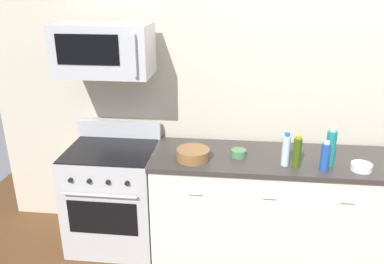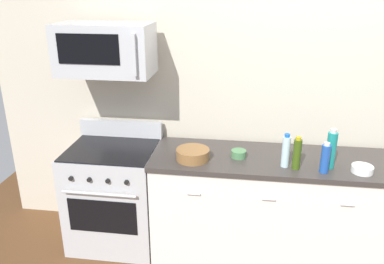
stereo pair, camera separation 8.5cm
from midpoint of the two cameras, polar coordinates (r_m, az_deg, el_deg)
name	(u,v)px [view 2 (the right image)]	position (r m, az deg, el deg)	size (l,w,h in m)	color
ground_plane	(294,254)	(3.74, 15.30, -16.76)	(6.67, 6.67, 0.00)	brown
back_wall	(304,94)	(3.51, 16.67, 5.32)	(5.56, 0.10, 2.70)	beige
counter_unit	(299,209)	(3.49, 16.03, -10.76)	(2.47, 0.66, 0.92)	silver
range_oven	(115,195)	(3.60, -10.46, -8.94)	(0.76, 0.69, 1.07)	#B7BABF
microwave	(105,49)	(3.21, -11.73, 11.69)	(0.74, 0.44, 0.40)	#B7BABF
bottle_soda_blue	(325,158)	(3.07, 19.56, -3.63)	(0.07, 0.07, 0.24)	#1E4CA5
bottle_water_clear	(286,151)	(3.07, 14.26, -2.72)	(0.06, 0.06, 0.27)	silver
bottle_sparkling_teal	(331,150)	(3.14, 20.30, -2.41)	(0.07, 0.07, 0.31)	#197F7A
bottle_olive_oil	(297,154)	(3.06, 15.79, -3.06)	(0.06, 0.06, 0.26)	#385114
bowl_wooden_salad	(193,154)	(3.12, 0.90, -3.21)	(0.27, 0.27, 0.09)	brown
bowl_white_ceramic	(362,169)	(3.21, 24.22, -4.91)	(0.16, 0.16, 0.05)	white
bowl_green_glaze	(239,154)	(3.19, 7.56, -3.14)	(0.12, 0.12, 0.06)	#477A4C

